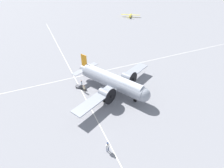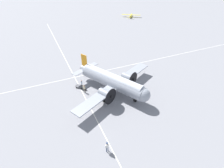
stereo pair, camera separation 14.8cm
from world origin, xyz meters
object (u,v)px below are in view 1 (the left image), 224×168
at_px(crew_foreground, 108,146).
at_px(passenger_boarding, 84,88).
at_px(baggage_cart, 80,86).
at_px(light_aircraft_distant, 130,15).
at_px(airliner_main, 114,81).
at_px(suitcase_near_door, 85,89).
at_px(ramp_agent, 82,83).

distance_m(crew_foreground, passenger_boarding, 15.13).
bearing_deg(baggage_cart, crew_foreground, -51.06).
distance_m(crew_foreground, light_aircraft_distant, 80.32).
distance_m(airliner_main, baggage_cart, 7.90).
bearing_deg(suitcase_near_door, light_aircraft_distant, -127.73).
bearing_deg(crew_foreground, baggage_cart, 77.05).
bearing_deg(crew_foreground, suitcase_near_door, 74.12).
bearing_deg(ramp_agent, light_aircraft_distant, 164.85).
bearing_deg(airliner_main, passenger_boarding, -140.85).
xyz_separation_m(ramp_agent, baggage_cart, (0.40, -0.05, -0.82)).
distance_m(passenger_boarding, suitcase_near_door, 1.03).
xyz_separation_m(airliner_main, crew_foreground, (6.83, 12.61, -1.50)).
bearing_deg(airliner_main, light_aircraft_distant, 120.20).
height_order(airliner_main, passenger_boarding, airliner_main).
height_order(passenger_boarding, suitcase_near_door, passenger_boarding).
xyz_separation_m(airliner_main, light_aircraft_distant, (-35.47, -55.67, -1.84)).
bearing_deg(passenger_boarding, airliner_main, 22.64).
height_order(passenger_boarding, light_aircraft_distant, light_aircraft_distant).
bearing_deg(suitcase_near_door, baggage_cart, -64.62).
relative_size(suitcase_near_door, baggage_cart, 0.25).
relative_size(crew_foreground, suitcase_near_door, 3.32).
bearing_deg(baggage_cart, ramp_agent, 34.61).
height_order(crew_foreground, ramp_agent, crew_foreground).
height_order(airliner_main, light_aircraft_distant, airliner_main).
bearing_deg(light_aircraft_distant, baggage_cart, 177.30).
height_order(ramp_agent, baggage_cart, ramp_agent).
distance_m(suitcase_near_door, baggage_cart, 1.71).
xyz_separation_m(ramp_agent, suitcase_near_door, (-0.33, 1.49, -0.84)).
xyz_separation_m(crew_foreground, ramp_agent, (-1.18, -17.07, -0.05)).
xyz_separation_m(passenger_boarding, light_aircraft_distant, (-41.14, -53.19, -0.28)).
relative_size(passenger_boarding, baggage_cart, 0.83).
bearing_deg(suitcase_near_door, ramp_agent, -77.40).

